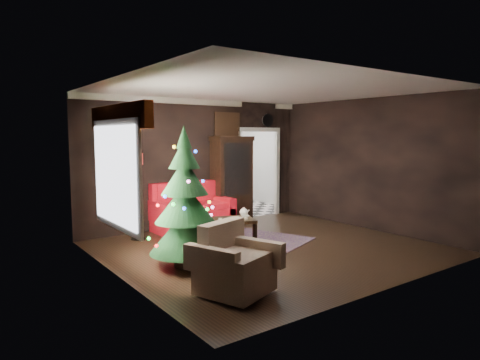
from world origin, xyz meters
TOP-DOWN VIEW (x-y plane):
  - floor at (0.00, 0.00)m, footprint 5.50×5.50m
  - ceiling at (0.00, 0.00)m, footprint 5.50×5.50m
  - wall_back at (0.00, 2.50)m, footprint 5.50×0.00m
  - wall_front at (0.00, -2.50)m, footprint 5.50×0.00m
  - wall_left at (-2.75, 0.00)m, footprint 0.00×5.50m
  - wall_right at (2.75, 0.00)m, footprint 0.00×5.50m
  - doorway at (1.70, 2.50)m, footprint 1.10×0.10m
  - left_window at (-2.71, 0.20)m, footprint 0.05×1.60m
  - valance at (-2.63, 0.20)m, footprint 0.12×2.10m
  - kitchen_floor at (1.70, 4.00)m, footprint 3.00×3.00m
  - kitchen_window at (1.70, 5.45)m, footprint 0.70×0.06m
  - rug at (-0.28, 0.39)m, footprint 2.97×2.59m
  - loveseat at (-0.40, 2.05)m, footprint 1.70×0.90m
  - curio_cabinet at (0.75, 2.27)m, footprint 0.90×0.45m
  - floor_lamp at (-1.65, 2.01)m, footprint 0.37×0.37m
  - christmas_tree at (-1.76, -0.11)m, footprint 1.39×1.39m
  - armchair at (-1.79, -1.47)m, footprint 1.07×1.07m
  - coffee_table at (-0.50, 0.66)m, footprint 1.18×0.92m
  - teapot at (-0.09, 0.65)m, footprint 0.18×0.18m
  - cup_a at (-0.69, 0.56)m, footprint 0.07×0.07m
  - cup_b at (-0.20, 0.45)m, footprint 0.10×0.10m
  - book at (-0.09, 0.73)m, footprint 0.13×0.07m
  - wall_clock at (1.95, 2.45)m, footprint 0.32×0.32m
  - painting at (0.75, 2.46)m, footprint 0.62×0.05m
  - kitchen_counter at (1.70, 5.20)m, footprint 1.80×0.60m
  - kitchen_table at (1.40, 3.70)m, footprint 0.70×0.70m

SIDE VIEW (x-z plane):
  - floor at x=0.00m, z-range 0.00..0.00m
  - kitchen_floor at x=1.70m, z-range 0.00..0.00m
  - rug at x=-0.28m, z-range 0.00..0.01m
  - coffee_table at x=-0.50m, z-range 0.01..0.48m
  - kitchen_table at x=1.40m, z-range 0.00..0.75m
  - kitchen_counter at x=1.70m, z-range 0.00..0.90m
  - armchair at x=-1.79m, z-range 0.03..0.89m
  - loveseat at x=-0.40m, z-range 0.00..1.00m
  - cup_a at x=-0.69m, z-range 0.48..0.53m
  - cup_b at x=-0.20m, z-range 0.48..0.55m
  - teapot at x=-0.09m, z-range 0.48..0.65m
  - book at x=-0.09m, z-range 0.48..0.67m
  - floor_lamp at x=-1.65m, z-range -0.01..1.67m
  - curio_cabinet at x=0.75m, z-range 0.00..1.90m
  - christmas_tree at x=-1.76m, z-range 0.01..2.09m
  - doorway at x=1.70m, z-range 0.00..2.10m
  - wall_back at x=0.00m, z-range -1.35..4.15m
  - wall_front at x=0.00m, z-range -1.35..4.15m
  - wall_left at x=-2.75m, z-range -1.35..4.15m
  - wall_right at x=2.75m, z-range -1.35..4.15m
  - left_window at x=-2.71m, z-range 0.75..2.15m
  - kitchen_window at x=1.70m, z-range 1.35..2.05m
  - painting at x=0.75m, z-range 1.99..2.51m
  - valance at x=-2.63m, z-range 2.10..2.44m
  - wall_clock at x=1.95m, z-range 2.35..2.41m
  - ceiling at x=0.00m, z-range 2.80..2.80m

